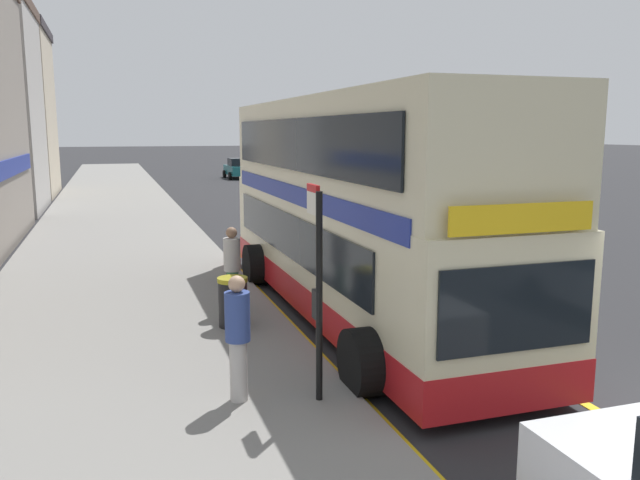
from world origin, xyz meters
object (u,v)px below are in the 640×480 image
Objects in this scene: parked_car_teal_across at (239,168)px; pedestrian_waiting_near_sign at (238,333)px; double_decker_bus at (353,215)px; litter_bin at (233,302)px; bus_stop_sign at (317,278)px; pedestrian_further_back at (232,266)px.

pedestrian_waiting_near_sign reaches higher than parked_car_teal_across.
litter_bin is (-2.63, -0.60, -1.45)m from double_decker_bus.
double_decker_bus is 2.68× the size of parked_car_teal_across.
parked_car_teal_across is at bearing 80.36° from bus_stop_sign.
parked_car_teal_across is 2.43× the size of pedestrian_further_back.
bus_stop_sign is at bearing -86.09° from pedestrian_further_back.
litter_bin is (0.54, 3.34, -0.48)m from pedestrian_waiting_near_sign.
bus_stop_sign is 4.67m from pedestrian_further_back.
bus_stop_sign is at bearing -13.13° from pedestrian_waiting_near_sign.
pedestrian_further_back is at bearing 170.50° from double_decker_bus.
double_decker_bus is at bearing -9.50° from pedestrian_further_back.
litter_bin is at bearing 76.34° from parked_car_teal_across.
parked_car_teal_across reaches higher than litter_bin.
bus_stop_sign is 1.68× the size of pedestrian_waiting_near_sign.
parked_car_teal_across is (5.19, 38.92, -1.27)m from double_decker_bus.
double_decker_bus reaches higher than parked_car_teal_across.
double_decker_bus is 6.51× the size of pedestrian_further_back.
litter_bin is (-0.50, 3.59, -1.22)m from bus_stop_sign.
double_decker_bus is at bearing 79.93° from parked_car_teal_across.
litter_bin is (-7.82, -39.52, -0.19)m from parked_car_teal_across.
double_decker_bus is at bearing 51.19° from pedestrian_waiting_near_sign.
double_decker_bus is 12.04× the size of litter_bin.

